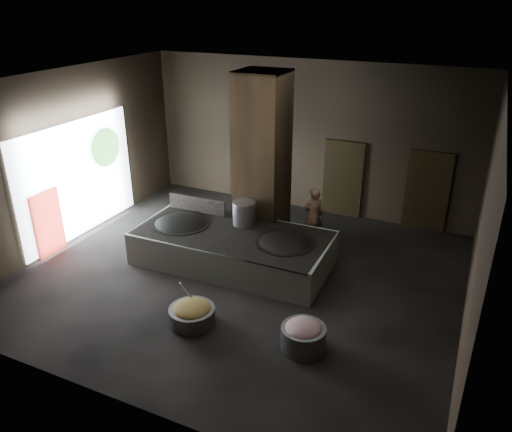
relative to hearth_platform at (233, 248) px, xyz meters
The scene contains 28 objects.
floor 0.75m from the hearth_platform, 45.72° to the right, with size 10.00×9.00×0.10m, color black.
ceiling 4.18m from the hearth_platform, 45.72° to the right, with size 10.00×9.00×0.10m, color black.
back_wall 4.53m from the hearth_platform, 84.26° to the left, with size 10.00×0.10×4.50m, color black.
front_wall 5.32m from the hearth_platform, 85.24° to the right, with size 10.00×0.10×4.50m, color black.
left_wall 5.00m from the hearth_platform, behind, with size 0.10×9.00×4.50m, color black.
right_wall 5.78m from the hearth_platform, ahead, with size 0.10×9.00×4.50m, color black.
pillar 2.36m from the hearth_platform, 85.55° to the left, with size 1.20×1.20×4.50m, color black.
hearth_platform is the anchor object (origin of this frame).
platform_cap 0.40m from the hearth_platform, ahead, with size 4.65×2.23×0.03m, color black.
wok_left 1.49m from the hearth_platform, behind, with size 1.50×1.50×0.41m, color black.
wok_left_rim 1.51m from the hearth_platform, behind, with size 1.53×1.53×0.05m, color black.
wok_right 1.39m from the hearth_platform, ahead, with size 1.39×1.39×0.39m, color black.
wok_right_rim 1.41m from the hearth_platform, ahead, with size 1.42×1.42×0.05m, color black.
stock_pot 0.91m from the hearth_platform, 84.81° to the left, with size 0.58×0.58×0.62m, color #B5B9BE.
splash_guard 1.75m from the hearth_platform, 152.65° to the left, with size 1.65×0.06×0.41m, color black.
cook 2.41m from the hearth_platform, 53.28° to the left, with size 0.56×0.36×1.55m, color #97714D.
veg_basin 2.62m from the hearth_platform, 81.47° to the right, with size 0.94×0.94×0.35m, color slate.
veg_fill 2.61m from the hearth_platform, 81.47° to the right, with size 0.78×0.78×0.24m, color olive.
ladle 2.44m from the hearth_platform, 84.43° to the right, with size 0.03×0.03×0.75m, color #B5B9BE.
meat_basin 3.61m from the hearth_platform, 41.26° to the right, with size 0.85×0.85×0.47m, color slate.
meat_fill 3.61m from the hearth_platform, 41.26° to the right, with size 0.71×0.71×0.27m, color #BE727C.
doorway_near 4.39m from the hearth_platform, 68.14° to the left, with size 1.18×0.08×2.38m, color black.
doorway_near_glow 4.40m from the hearth_platform, 69.67° to the left, with size 0.75×0.04×1.78m, color #8C6647.
doorway_far 5.73m from the hearth_platform, 45.07° to the left, with size 1.18×0.08×2.38m, color black.
doorway_far_glow 5.87m from the hearth_platform, 46.98° to the left, with size 0.78×0.04×1.85m, color #8C6647.
left_opening 4.69m from the hearth_platform, behind, with size 0.04×4.20×3.10m, color white.
pavilion_sliver 4.74m from the hearth_platform, 161.14° to the right, with size 0.05×0.90×1.70m, color maroon.
tree_silhouette 4.86m from the hearth_platform, 168.84° to the left, with size 0.28×1.10×1.10m, color #194714.
Camera 1 is at (4.69, -9.26, 6.20)m, focal length 35.00 mm.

